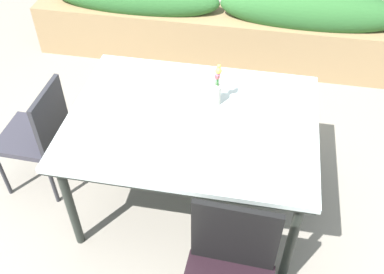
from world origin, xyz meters
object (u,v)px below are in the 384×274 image
dining_table (192,126)px  planter_box (221,25)px  chair_end_left (39,132)px  flower_vase (215,90)px

dining_table → planter_box: planter_box is taller
chair_end_left → planter_box: 2.07m
chair_end_left → planter_box: bearing=-27.7°
chair_end_left → flower_vase: (1.17, 0.17, 0.39)m
flower_vase → planter_box: size_ratio=0.08×
dining_table → flower_vase: (0.11, 0.17, 0.16)m
dining_table → planter_box: (-0.05, 1.81, -0.33)m
flower_vase → planter_box: flower_vase is taller
chair_end_left → flower_vase: 1.24m
chair_end_left → flower_vase: flower_vase is taller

